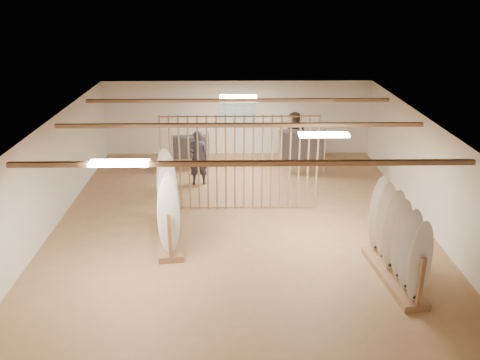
{
  "coord_description": "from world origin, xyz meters",
  "views": [
    {
      "loc": [
        -0.22,
        -12.73,
        6.11
      ],
      "look_at": [
        0.0,
        0.0,
        1.2
      ],
      "focal_mm": 38.0,
      "sensor_mm": 36.0,
      "label": 1
    }
  ],
  "objects_px": {
    "clothing_rack_b": "(302,145)",
    "rack_right": "(396,251)",
    "shopper_a": "(198,154)",
    "shopper_b": "(295,135)",
    "rack_left": "(168,213)",
    "clothing_rack_a": "(190,147)"
  },
  "relations": [
    {
      "from": "clothing_rack_b",
      "to": "shopper_b",
      "type": "xyz_separation_m",
      "value": [
        -0.09,
        1.23,
        0.01
      ]
    },
    {
      "from": "clothing_rack_a",
      "to": "rack_left",
      "type": "bearing_deg",
      "value": -97.61
    },
    {
      "from": "clothing_rack_b",
      "to": "clothing_rack_a",
      "type": "bearing_deg",
      "value": -175.6
    },
    {
      "from": "rack_left",
      "to": "rack_right",
      "type": "height_order",
      "value": "rack_left"
    },
    {
      "from": "clothing_rack_a",
      "to": "shopper_b",
      "type": "relative_size",
      "value": 0.64
    },
    {
      "from": "rack_left",
      "to": "shopper_a",
      "type": "bearing_deg",
      "value": 74.44
    },
    {
      "from": "rack_left",
      "to": "clothing_rack_a",
      "type": "relative_size",
      "value": 1.95
    },
    {
      "from": "rack_right",
      "to": "shopper_b",
      "type": "height_order",
      "value": "shopper_b"
    },
    {
      "from": "rack_right",
      "to": "clothing_rack_b",
      "type": "xyz_separation_m",
      "value": [
        -1.19,
        6.61,
        0.37
      ]
    },
    {
      "from": "clothing_rack_a",
      "to": "shopper_b",
      "type": "bearing_deg",
      "value": 6.55
    },
    {
      "from": "rack_left",
      "to": "rack_right",
      "type": "xyz_separation_m",
      "value": [
        5.17,
        -2.04,
        -0.03
      ]
    },
    {
      "from": "rack_right",
      "to": "clothing_rack_a",
      "type": "height_order",
      "value": "rack_right"
    },
    {
      "from": "rack_left",
      "to": "shopper_a",
      "type": "relative_size",
      "value": 1.3
    },
    {
      "from": "rack_left",
      "to": "shopper_b",
      "type": "height_order",
      "value": "shopper_b"
    },
    {
      "from": "shopper_a",
      "to": "rack_left",
      "type": "bearing_deg",
      "value": 77.6
    },
    {
      "from": "shopper_a",
      "to": "shopper_b",
      "type": "relative_size",
      "value": 0.96
    },
    {
      "from": "clothing_rack_b",
      "to": "rack_right",
      "type": "bearing_deg",
      "value": -68.75
    },
    {
      "from": "clothing_rack_a",
      "to": "shopper_b",
      "type": "xyz_separation_m",
      "value": [
        3.71,
        0.79,
        0.18
      ]
    },
    {
      "from": "rack_left",
      "to": "clothing_rack_b",
      "type": "relative_size",
      "value": 1.63
    },
    {
      "from": "rack_right",
      "to": "clothing_rack_b",
      "type": "bearing_deg",
      "value": 94.07
    },
    {
      "from": "shopper_a",
      "to": "shopper_b",
      "type": "distance_m",
      "value": 3.92
    },
    {
      "from": "rack_left",
      "to": "shopper_b",
      "type": "xyz_separation_m",
      "value": [
        3.89,
        5.8,
        0.35
      ]
    }
  ]
}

